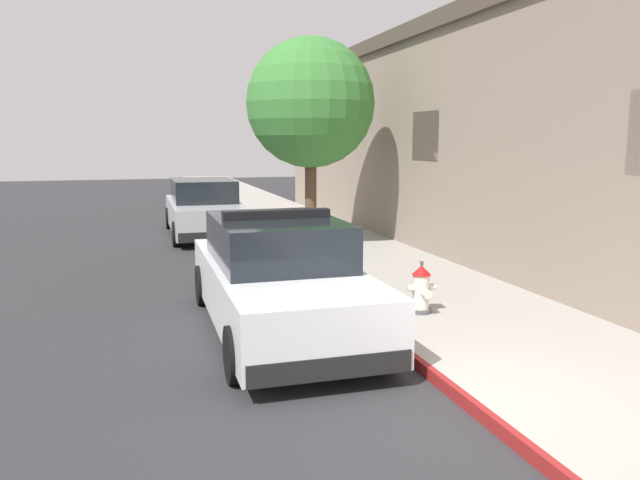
{
  "coord_description": "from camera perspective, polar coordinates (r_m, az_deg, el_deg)",
  "views": [
    {
      "loc": [
        -3.05,
        -4.94,
        2.6
      ],
      "look_at": [
        -0.21,
        4.66,
        1.0
      ],
      "focal_mm": 34.6,
      "sensor_mm": 36.0,
      "label": 1
    }
  ],
  "objects": [
    {
      "name": "ground_plane",
      "position": [
        15.25,
        -21.44,
        -1.75
      ],
      "size": [
        28.58,
        60.0,
        0.2
      ],
      "primitive_type": "cube",
      "color": "#2B2B2D"
    },
    {
      "name": "storefront_building",
      "position": [
        15.37,
        18.47,
        8.84
      ],
      "size": [
        5.41,
        23.8,
        5.3
      ],
      "color": "gray",
      "rests_on": "ground"
    },
    {
      "name": "street_tree",
      "position": [
        14.92,
        -0.88,
        12.5
      ],
      "size": [
        3.06,
        3.06,
        4.89
      ],
      "color": "brown",
      "rests_on": "sidewalk_pavement"
    },
    {
      "name": "parked_car_silver_ahead",
      "position": [
        17.51,
        -10.68,
        2.83
      ],
      "size": [
        1.94,
        4.84,
        1.56
      ],
      "color": "#B2B5BA",
      "rests_on": "ground"
    },
    {
      "name": "curb_painted_edge",
      "position": [
        15.45,
        -5.03,
        -0.37
      ],
      "size": [
        0.08,
        60.0,
        0.14
      ],
      "primitive_type": "cube",
      "color": "maroon",
      "rests_on": "ground"
    },
    {
      "name": "sidewalk_pavement",
      "position": [
        15.84,
        0.65,
        -0.1
      ],
      "size": [
        3.12,
        60.0,
        0.14
      ],
      "primitive_type": "cube",
      "color": "#9E9991",
      "rests_on": "ground"
    },
    {
      "name": "fire_hydrant",
      "position": [
        9.07,
        9.35,
        -4.5
      ],
      "size": [
        0.44,
        0.4,
        0.76
      ],
      "color": "#4C4C51",
      "rests_on": "sidewalk_pavement"
    },
    {
      "name": "police_cruiser",
      "position": [
        8.54,
        -3.88,
        -3.49
      ],
      "size": [
        1.94,
        4.84,
        1.68
      ],
      "color": "white",
      "rests_on": "ground"
    }
  ]
}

